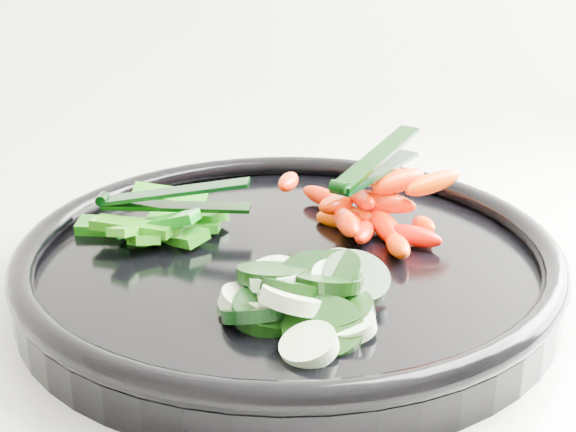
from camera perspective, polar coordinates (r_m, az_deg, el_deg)
veggie_tray at (r=0.56m, az=0.00°, el=-3.29°), size 0.38×0.38×0.04m
cucumber_pile at (r=0.49m, az=0.57°, el=-5.77°), size 0.12×0.13×0.04m
carrot_pile at (r=0.59m, az=5.92°, el=0.55°), size 0.13×0.15×0.05m
pepper_pile at (r=0.60m, az=-9.18°, el=-0.58°), size 0.11×0.10×0.04m
tong_carrot at (r=0.59m, az=6.19°, el=3.60°), size 0.11×0.05×0.02m
tong_pepper at (r=0.60m, az=-8.33°, el=1.20°), size 0.09×0.09×0.02m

